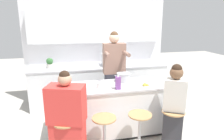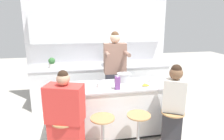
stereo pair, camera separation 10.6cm
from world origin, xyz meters
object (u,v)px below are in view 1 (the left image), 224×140
(bar_stool_rightmost, at_px, (172,128))
(microwave, at_px, (113,60))
(potted_plant, at_px, (50,63))
(coffee_cup_near, at_px, (100,85))
(person_cooking, at_px, (114,77))
(bar_stool_center_right, at_px, (139,132))
(bar_stool_center_left, at_px, (104,136))
(person_wrapped_blanket, at_px, (67,121))
(bar_stool_leftmost, at_px, (67,140))
(coffee_cup_far, at_px, (150,79))
(cooking_pot, at_px, (123,77))
(banana_bunch, at_px, (145,85))
(kitchen_island, at_px, (113,109))
(juice_carton, at_px, (118,83))
(fruit_bowl, at_px, (64,88))
(person_seated_near, at_px, (173,109))

(bar_stool_rightmost, distance_m, microwave, 2.20)
(potted_plant, bearing_deg, coffee_cup_near, -59.21)
(bar_stool_rightmost, bearing_deg, person_cooking, 119.05)
(bar_stool_center_right, bearing_deg, coffee_cup_near, 133.17)
(person_cooking, xyz_separation_m, microwave, (0.17, 0.83, 0.18))
(bar_stool_center_left, height_order, person_wrapped_blanket, person_wrapped_blanket)
(bar_stool_leftmost, xyz_separation_m, person_cooking, (0.97, 1.15, 0.55))
(bar_stool_center_right, distance_m, coffee_cup_far, 1.01)
(bar_stool_center_left, distance_m, cooking_pot, 1.12)
(bar_stool_leftmost, xyz_separation_m, microwave, (1.14, 1.97, 0.73))
(cooking_pot, relative_size, microwave, 0.67)
(bar_stool_leftmost, distance_m, coffee_cup_near, 0.99)
(person_wrapped_blanket, height_order, cooking_pot, person_wrapped_blanket)
(person_cooking, bearing_deg, bar_stool_center_left, -108.07)
(coffee_cup_far, distance_m, banana_bunch, 0.28)
(bar_stool_rightmost, bearing_deg, kitchen_island, 142.08)
(bar_stool_leftmost, bearing_deg, banana_bunch, 17.73)
(bar_stool_center_left, height_order, potted_plant, potted_plant)
(bar_stool_leftmost, relative_size, juice_carton, 2.82)
(kitchen_island, bearing_deg, fruit_bowl, -175.02)
(person_wrapped_blanket, relative_size, coffee_cup_near, 11.24)
(cooking_pot, bearing_deg, bar_stool_center_left, -123.44)
(bar_stool_center_right, distance_m, bar_stool_rightmost, 0.54)
(bar_stool_center_left, bearing_deg, bar_stool_rightmost, -1.55)
(person_cooking, distance_m, person_seated_near, 1.36)
(kitchen_island, height_order, person_wrapped_blanket, person_wrapped_blanket)
(bar_stool_center_right, bearing_deg, fruit_bowl, 153.49)
(bar_stool_center_left, bearing_deg, juice_carton, 51.93)
(bar_stool_rightmost, bearing_deg, microwave, 103.67)
(banana_bunch, bearing_deg, coffee_cup_far, 49.14)
(bar_stool_rightmost, height_order, fruit_bowl, fruit_bowl)
(person_cooking, bearing_deg, juice_carton, -96.83)
(coffee_cup_near, relative_size, microwave, 0.24)
(bar_stool_center_left, distance_m, fruit_bowl, 0.98)
(coffee_cup_near, height_order, banana_bunch, coffee_cup_near)
(juice_carton, height_order, potted_plant, potted_plant)
(person_seated_near, relative_size, microwave, 2.72)
(juice_carton, distance_m, potted_plant, 2.01)
(person_cooking, relative_size, microwave, 3.55)
(banana_bunch, bearing_deg, juice_carton, -173.71)
(juice_carton, xyz_separation_m, potted_plant, (-1.17, 1.64, 0.03))
(bar_stool_center_right, xyz_separation_m, person_wrapped_blanket, (-1.06, 0.02, 0.30))
(bar_stool_leftmost, relative_size, bar_stool_rightmost, 1.00)
(coffee_cup_far, relative_size, juice_carton, 0.48)
(person_seated_near, height_order, juice_carton, person_seated_near)
(bar_stool_center_left, distance_m, juice_carton, 0.84)
(person_cooking, height_order, coffee_cup_near, person_cooking)
(person_seated_near, bearing_deg, bar_stool_leftmost, -151.48)
(coffee_cup_far, relative_size, banana_bunch, 0.74)
(person_wrapped_blanket, bearing_deg, bar_stool_center_left, 18.40)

